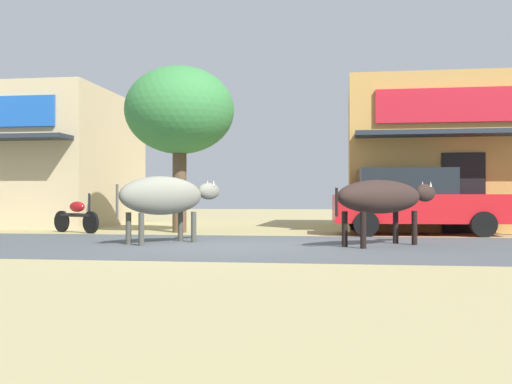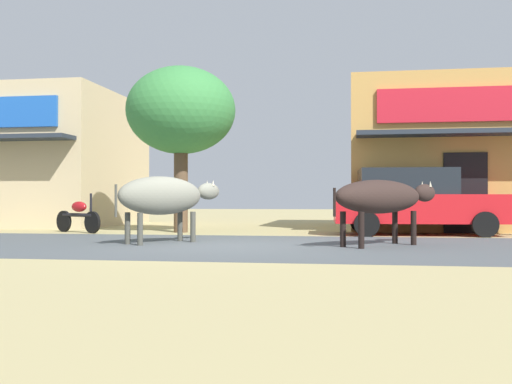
# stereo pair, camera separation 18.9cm
# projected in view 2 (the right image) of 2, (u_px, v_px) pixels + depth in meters

# --- Properties ---
(ground) EXTENTS (80.00, 80.00, 0.00)m
(ground) POSITION_uv_depth(u_px,v_px,m) (229.00, 245.00, 11.69)
(ground) COLOR tan
(asphalt_road) EXTENTS (72.00, 6.12, 0.00)m
(asphalt_road) POSITION_uv_depth(u_px,v_px,m) (229.00, 245.00, 11.69)
(asphalt_road) COLOR #4B5154
(asphalt_road) RESTS_ON ground
(storefront_left_cafe) EXTENTS (7.10, 6.80, 4.41)m
(storefront_left_cafe) POSITION_uv_depth(u_px,v_px,m) (22.00, 161.00, 20.98)
(storefront_left_cafe) COLOR #C9B387
(storefront_left_cafe) RESTS_ON ground
(storefront_right_club) EXTENTS (6.79, 6.80, 4.29)m
(storefront_right_club) POSITION_uv_depth(u_px,v_px,m) (463.00, 158.00, 18.66)
(storefront_right_club) COLOR tan
(storefront_right_club) RESTS_ON ground
(roadside_tree) EXTENTS (2.91, 2.91, 4.42)m
(roadside_tree) POSITION_uv_depth(u_px,v_px,m) (181.00, 112.00, 16.24)
(roadside_tree) COLOR brown
(roadside_tree) RESTS_ON ground
(parked_hatchback_car) EXTENTS (4.26, 2.16, 1.64)m
(parked_hatchback_car) POSITION_uv_depth(u_px,v_px,m) (415.00, 201.00, 15.14)
(parked_hatchback_car) COLOR red
(parked_hatchback_car) RESTS_ON ground
(parked_motorcycle) EXTENTS (1.62, 0.92, 1.04)m
(parked_motorcycle) POSITION_uv_depth(u_px,v_px,m) (78.00, 215.00, 16.07)
(parked_motorcycle) COLOR black
(parked_motorcycle) RESTS_ON ground
(cow_near_brown) EXTENTS (1.86, 2.29, 1.35)m
(cow_near_brown) POSITION_uv_depth(u_px,v_px,m) (164.00, 196.00, 12.32)
(cow_near_brown) COLOR slate
(cow_near_brown) RESTS_ON ground
(cow_far_dark) EXTENTS (2.26, 2.29, 1.26)m
(cow_far_dark) POSITION_uv_depth(u_px,v_px,m) (382.00, 197.00, 11.57)
(cow_far_dark) COLOR #31231F
(cow_far_dark) RESTS_ON ground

